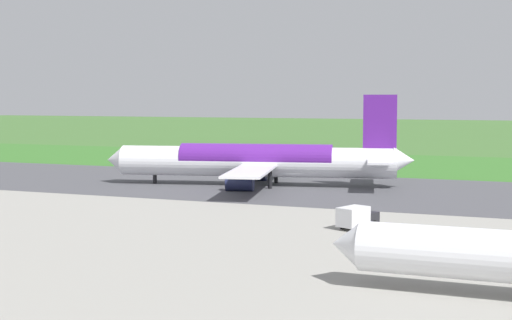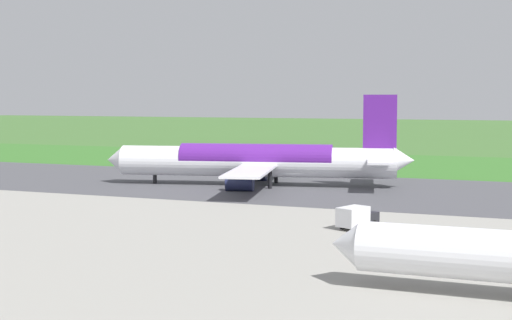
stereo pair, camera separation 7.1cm
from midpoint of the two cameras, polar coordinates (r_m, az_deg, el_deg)
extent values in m
plane|color=#3D662D|center=(121.64, 3.01, -2.21)|extent=(800.00, 800.00, 0.00)
cube|color=#47474C|center=(121.63, 3.01, -2.20)|extent=(600.00, 41.88, 0.06)
cube|color=gray|center=(64.61, -14.98, -8.79)|extent=(440.00, 110.00, 0.05)
cube|color=#346B27|center=(157.06, 7.17, -0.61)|extent=(600.00, 80.00, 0.04)
cylinder|color=white|center=(123.46, -0.02, -0.14)|extent=(48.03, 15.05, 5.20)
cone|color=white|center=(129.88, -11.20, 0.02)|extent=(3.96, 5.45, 4.94)
cone|color=white|center=(122.06, 11.75, -0.02)|extent=(4.34, 5.05, 4.42)
cube|color=#591E8C|center=(121.55, 9.88, 3.06)|extent=(5.58, 1.65, 9.00)
cube|color=white|center=(116.43, 9.88, -0.13)|extent=(5.78, 9.63, 0.36)
cube|color=white|center=(127.39, 9.80, 0.31)|extent=(5.78, 9.63, 0.36)
cube|color=white|center=(112.53, -0.39, -0.84)|extent=(10.43, 22.77, 0.35)
cube|color=white|center=(134.19, 1.14, 0.10)|extent=(10.43, 22.77, 0.35)
cylinder|color=#23284C|center=(116.65, -1.32, -1.86)|extent=(4.98, 3.67, 2.80)
cylinder|color=#23284C|center=(131.35, -0.15, -1.09)|extent=(4.98, 3.67, 2.80)
cylinder|color=black|center=(127.81, -8.12, -1.14)|extent=(0.70, 0.70, 3.42)
cylinder|color=black|center=(119.34, 1.11, -1.52)|extent=(0.70, 0.70, 3.42)
cylinder|color=black|center=(127.22, 1.60, -1.12)|extent=(0.70, 0.70, 3.42)
cylinder|color=#591E8C|center=(123.41, -0.02, 0.10)|extent=(26.91, 10.59, 5.23)
cone|color=white|center=(59.16, 7.21, -6.72)|extent=(2.33, 3.83, 3.83)
cube|color=black|center=(85.74, 8.84, -4.56)|extent=(2.86, 2.86, 1.30)
cube|color=silver|center=(83.39, 7.76, -4.50)|extent=(3.56, 4.38, 2.20)
cylinder|color=black|center=(86.40, 8.28, -4.91)|extent=(0.62, 0.95, 0.90)
cylinder|color=black|center=(85.30, 9.39, -5.05)|extent=(0.62, 0.95, 0.90)
cylinder|color=black|center=(83.66, 6.95, -5.22)|extent=(0.62, 0.95, 0.90)
cylinder|color=black|center=(82.53, 8.08, -5.38)|extent=(0.62, 0.95, 0.90)
cylinder|color=slate|center=(164.51, -0.24, 0.04)|extent=(0.10, 0.10, 2.11)
cube|color=red|center=(164.41, -0.24, 0.51)|extent=(0.60, 0.04, 0.60)
cone|color=orange|center=(162.32, -2.24, -0.31)|extent=(0.40, 0.40, 0.55)
camera|label=1|loc=(0.04, -90.02, 0.00)|focal=49.94mm
camera|label=2|loc=(0.04, 89.98, 0.00)|focal=49.94mm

